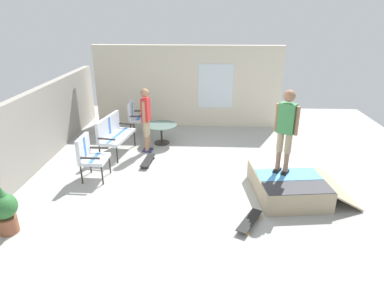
# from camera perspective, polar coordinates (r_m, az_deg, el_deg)

# --- Properties ---
(ground_plane) EXTENTS (12.00, 12.00, 0.10)m
(ground_plane) POSITION_cam_1_polar(r_m,az_deg,el_deg) (7.68, 1.38, -6.19)
(ground_plane) COLOR #A8A8A3
(back_wall_cinderblock) EXTENTS (9.00, 0.20, 1.84)m
(back_wall_cinderblock) POSITION_cam_1_polar(r_m,az_deg,el_deg) (8.36, -27.11, 0.96)
(back_wall_cinderblock) COLOR #9E998E
(back_wall_cinderblock) RESTS_ON ground_plane
(house_facade) EXTENTS (0.23, 6.00, 2.60)m
(house_facade) POSITION_cam_1_polar(r_m,az_deg,el_deg) (10.83, -0.67, 9.88)
(house_facade) COLOR beige
(house_facade) RESTS_ON ground_plane
(skate_ramp) EXTENTS (1.81, 2.09, 0.46)m
(skate_ramp) POSITION_cam_1_polar(r_m,az_deg,el_deg) (7.21, 16.32, -6.66)
(skate_ramp) COLOR tan
(skate_ramp) RESTS_ON ground_plane
(patio_bench) EXTENTS (1.33, 0.76, 1.02)m
(patio_bench) POSITION_cam_1_polar(r_m,az_deg,el_deg) (8.98, -13.49, 2.11)
(patio_bench) COLOR #2D2823
(patio_bench) RESTS_ON ground_plane
(patio_chair_near_house) EXTENTS (0.64, 0.57, 1.02)m
(patio_chair_near_house) POSITION_cam_1_polar(r_m,az_deg,el_deg) (10.36, -9.76, 5.06)
(patio_chair_near_house) COLOR #2D2823
(patio_chair_near_house) RESTS_ON ground_plane
(patio_chair_by_wall) EXTENTS (0.63, 0.57, 1.02)m
(patio_chair_by_wall) POSITION_cam_1_polar(r_m,az_deg,el_deg) (7.73, -17.33, -1.61)
(patio_chair_by_wall) COLOR #2D2823
(patio_chair_by_wall) RESTS_ON ground_plane
(patio_table) EXTENTS (0.90, 0.90, 0.57)m
(patio_table) POSITION_cam_1_polar(r_m,az_deg,el_deg) (9.50, -5.32, 2.41)
(patio_table) COLOR #2D2823
(patio_table) RESTS_ON ground_plane
(person_watching) EXTENTS (0.48, 0.27, 1.74)m
(person_watching) POSITION_cam_1_polar(r_m,az_deg,el_deg) (8.82, -7.96, 4.93)
(person_watching) COLOR navy
(person_watching) RESTS_ON ground_plane
(person_skater) EXTENTS (0.35, 0.42, 1.74)m
(person_skater) POSITION_cam_1_polar(r_m,az_deg,el_deg) (6.76, 15.95, 3.05)
(person_skater) COLOR black
(person_skater) RESTS_ON skate_ramp
(skateboard_by_bench) EXTENTS (0.82, 0.28, 0.10)m
(skateboard_by_bench) POSITION_cam_1_polar(r_m,az_deg,el_deg) (8.39, -7.63, -2.81)
(skateboard_by_bench) COLOR black
(skateboard_by_bench) RESTS_ON ground_plane
(skateboard_spare) EXTENTS (0.80, 0.56, 0.10)m
(skateboard_spare) POSITION_cam_1_polar(r_m,az_deg,el_deg) (6.16, 9.89, -12.94)
(skateboard_spare) COLOR black
(skateboard_spare) RESTS_ON ground_plane
(potted_plant) EXTENTS (0.44, 0.44, 0.92)m
(potted_plant) POSITION_cam_1_polar(r_m,az_deg,el_deg) (6.52, -29.67, -9.74)
(potted_plant) COLOR brown
(potted_plant) RESTS_ON ground_plane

